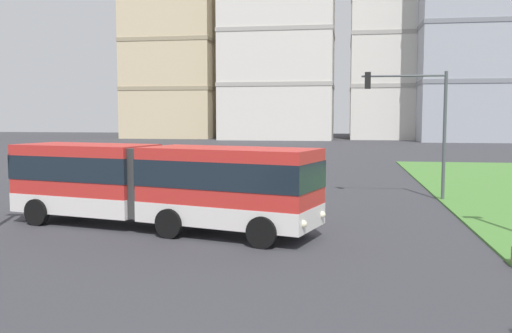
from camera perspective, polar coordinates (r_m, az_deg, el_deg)
The scene contains 5 objects.
articulated_bus at distance 20.46m, azimuth -9.90°, elevation -1.71°, with size 12.01×5.39×3.00m.
traffic_light_far_right at distance 28.11m, azimuth 16.10°, elevation 5.33°, with size 4.03×0.28×6.20m.
apartment_tower_west at distance 114.19m, azimuth -8.15°, elevation 16.41°, with size 17.10×18.65×53.04m.
apartment_tower_westcentre at distance 103.20m, azimuth 2.31°, elevation 13.10°, with size 19.83×15.34×36.80m.
apartment_tower_eastcentre at distance 102.86m, azimuth 21.81°, elevation 12.71°, with size 20.38×18.69×36.60m.
Camera 1 is at (2.88, -5.91, 4.05)m, focal length 39.28 mm.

